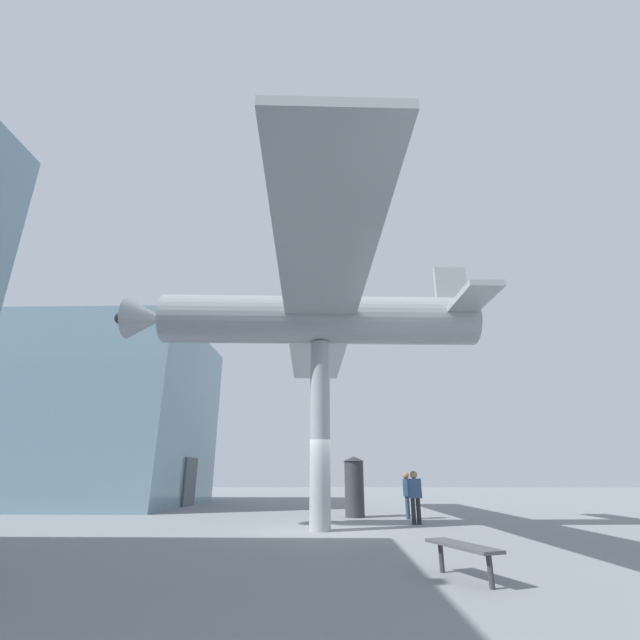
{
  "coord_description": "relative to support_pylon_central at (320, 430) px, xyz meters",
  "views": [
    {
      "loc": [
        -13.42,
        -0.32,
        1.55
      ],
      "look_at": [
        0.0,
        0.0,
        6.37
      ],
      "focal_mm": 24.0,
      "sensor_mm": 36.0,
      "label": 1
    }
  ],
  "objects": [
    {
      "name": "visitor_person",
      "position": [
        3.44,
        -3.09,
        -1.89
      ],
      "size": [
        0.44,
        0.31,
        1.58
      ],
      "rotation": [
        0.0,
        0.0,
        2.91
      ],
      "color": "#2D3D56",
      "rests_on": "ground_plane"
    },
    {
      "name": "support_pylon_central",
      "position": [
        0.0,
        0.0,
        0.0
      ],
      "size": [
        0.62,
        0.62,
        5.57
      ],
      "color": "#999EA3",
      "rests_on": "ground_plane"
    },
    {
      "name": "ground_plane",
      "position": [
        0.0,
        0.0,
        -2.78
      ],
      "size": [
        80.0,
        80.0,
        0.0
      ],
      "primitive_type": "plane",
      "color": "gray"
    },
    {
      "name": "suspended_airplane",
      "position": [
        -0.01,
        0.2,
        3.6
      ],
      "size": [
        17.91,
        11.97,
        2.78
      ],
      "rotation": [
        0.0,
        0.0,
        0.05
      ],
      "color": "#93999E",
      "rests_on": "support_pylon_central"
    },
    {
      "name": "glass_pavilion_right",
      "position": [
        9.61,
        14.42,
        1.67
      ],
      "size": [
        9.6,
        15.14,
        9.48
      ],
      "color": "#7593A3",
      "rests_on": "ground_plane"
    },
    {
      "name": "plaza_bench",
      "position": [
        -5.84,
        -2.38,
        -2.35
      ],
      "size": [
        1.49,
        0.92,
        0.5
      ],
      "rotation": [
        0.0,
        0.0,
        0.39
      ],
      "color": "#4C4C51",
      "rests_on": "ground_plane"
    },
    {
      "name": "info_kiosk",
      "position": [
        4.03,
        -1.21,
        -1.68
      ],
      "size": [
        0.83,
        0.83,
        2.16
      ],
      "color": "#333338",
      "rests_on": "ground_plane"
    },
    {
      "name": "visitor_second",
      "position": [
        1.71,
        -3.06,
        -1.86
      ],
      "size": [
        0.31,
        0.44,
        1.62
      ],
      "rotation": [
        0.0,
        0.0,
        4.96
      ],
      "color": "#232328",
      "rests_on": "ground_plane"
    }
  ]
}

